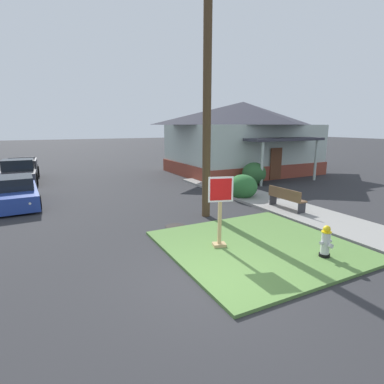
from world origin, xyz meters
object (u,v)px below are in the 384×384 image
object	(u,v)px
manhole_cover	(175,226)
utility_pole	(207,76)
pickup_truck_charcoal	(20,172)
stop_sign	(220,214)
fire_hydrant	(326,242)
parked_sedan_blue	(14,193)
street_bench	(286,197)

from	to	relation	value
manhole_cover	utility_pole	xyz separation A→B (m)	(1.57, 0.64, 5.11)
pickup_truck_charcoal	utility_pole	world-z (taller)	utility_pole
stop_sign	manhole_cover	size ratio (longest dim) A/B	2.86
fire_hydrant	parked_sedan_blue	xyz separation A→B (m)	(-7.51, 10.02, 0.06)
parked_sedan_blue	pickup_truck_charcoal	xyz separation A→B (m)	(0.01, 6.27, 0.08)
utility_pole	stop_sign	bearing A→B (deg)	-112.84
parked_sedan_blue	pickup_truck_charcoal	world-z (taller)	pickup_truck_charcoal
utility_pole	manhole_cover	bearing A→B (deg)	-157.97
stop_sign	street_bench	bearing A→B (deg)	24.53
street_bench	parked_sedan_blue	bearing A→B (deg)	147.97
pickup_truck_charcoal	manhole_cover	bearing A→B (deg)	-67.22
parked_sedan_blue	street_bench	size ratio (longest dim) A/B	2.43
fire_hydrant	parked_sedan_blue	distance (m)	12.52
street_bench	manhole_cover	bearing A→B (deg)	176.26
manhole_cover	parked_sedan_blue	distance (m)	7.79
pickup_truck_charcoal	street_bench	world-z (taller)	pickup_truck_charcoal
pickup_truck_charcoal	street_bench	distance (m)	15.86
utility_pole	pickup_truck_charcoal	bearing A→B (deg)	120.12
manhole_cover	utility_pole	distance (m)	5.38
manhole_cover	fire_hydrant	bearing A→B (deg)	-60.02
pickup_truck_charcoal	parked_sedan_blue	bearing A→B (deg)	-90.13
street_bench	utility_pole	world-z (taller)	utility_pole
stop_sign	street_bench	world-z (taller)	stop_sign
fire_hydrant	utility_pole	bearing A→B (deg)	99.79
pickup_truck_charcoal	street_bench	bearing A→B (deg)	-51.64
stop_sign	manhole_cover	bearing A→B (deg)	97.92
fire_hydrant	utility_pole	distance (m)	6.73
parked_sedan_blue	manhole_cover	bearing A→B (deg)	-48.91
fire_hydrant	street_bench	world-z (taller)	street_bench
fire_hydrant	manhole_cover	xyz separation A→B (m)	(-2.40, 4.16, -0.47)
parked_sedan_blue	utility_pole	bearing A→B (deg)	-38.00
parked_sedan_blue	street_bench	xyz separation A→B (m)	(9.85, -6.17, 0.05)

